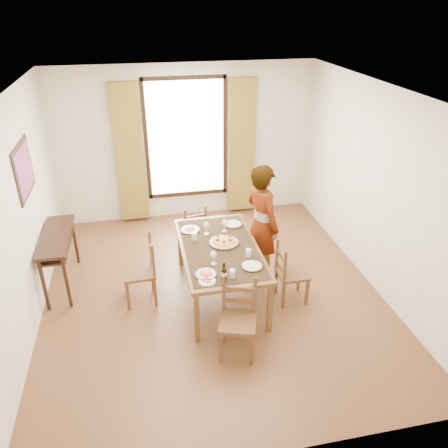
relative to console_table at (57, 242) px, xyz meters
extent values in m
plane|color=#4D2B18|center=(2.03, -0.60, -0.68)|extent=(5.00, 5.00, 0.00)
cube|color=silver|center=(2.03, 1.90, 0.67)|extent=(4.50, 0.10, 2.70)
cube|color=silver|center=(2.03, -3.10, 0.67)|extent=(4.50, 0.10, 2.70)
cube|color=silver|center=(-0.22, -0.60, 0.67)|extent=(0.10, 5.00, 2.70)
cube|color=silver|center=(4.28, -0.60, 0.67)|extent=(0.10, 5.00, 2.70)
cube|color=white|center=(2.03, -0.60, 2.04)|extent=(4.50, 5.00, 0.04)
cube|color=white|center=(2.03, 1.87, 0.77)|extent=(1.30, 0.04, 2.00)
cube|color=olive|center=(1.05, 1.81, 0.57)|extent=(0.48, 0.10, 2.40)
cube|color=olive|center=(3.01, 1.81, 0.57)|extent=(0.48, 0.10, 2.40)
cube|color=black|center=(-0.21, 0.00, 1.07)|extent=(0.02, 0.86, 0.66)
cube|color=red|center=(-0.20, 0.00, 1.07)|extent=(0.01, 0.76, 0.56)
cube|color=black|center=(0.00, 0.00, 0.10)|extent=(0.38, 1.20, 0.04)
cube|color=black|center=(0.00, 0.00, -0.02)|extent=(0.34, 1.10, 0.03)
cube|color=black|center=(-0.14, -0.55, -0.30)|extent=(0.04, 0.04, 0.76)
cube|color=black|center=(-0.14, 0.55, -0.30)|extent=(0.04, 0.04, 0.76)
cube|color=black|center=(0.14, -0.55, -0.30)|extent=(0.04, 0.04, 0.76)
cube|color=black|center=(0.14, 0.55, -0.30)|extent=(0.04, 0.04, 0.76)
cube|color=brown|center=(2.12, -0.69, 0.04)|extent=(1.00, 1.81, 0.05)
cube|color=black|center=(2.12, -0.69, 0.07)|extent=(0.92, 1.67, 0.01)
cube|color=brown|center=(1.68, -1.53, -0.33)|extent=(0.06, 0.06, 0.70)
cube|color=brown|center=(1.68, 0.16, -0.33)|extent=(0.06, 0.06, 0.70)
cube|color=brown|center=(2.56, -1.53, -0.33)|extent=(0.06, 0.06, 0.70)
cube|color=brown|center=(2.56, 0.16, -0.33)|extent=(0.06, 0.06, 0.70)
cube|color=brown|center=(1.06, -0.59, -0.24)|extent=(0.43, 0.43, 0.04)
cube|color=brown|center=(0.88, -0.42, -0.46)|extent=(0.04, 0.04, 0.44)
cube|color=brown|center=(1.23, -0.41, -0.46)|extent=(0.04, 0.04, 0.44)
cube|color=brown|center=(0.89, -0.77, -0.46)|extent=(0.04, 0.04, 0.44)
cube|color=brown|center=(1.24, -0.76, -0.46)|extent=(0.04, 0.04, 0.44)
cube|color=brown|center=(1.24, -0.40, 0.00)|extent=(0.04, 0.04, 0.49)
cube|color=brown|center=(1.25, -0.76, 0.00)|extent=(0.04, 0.04, 0.49)
cube|color=brown|center=(1.24, -0.58, -0.10)|extent=(0.04, 0.35, 0.05)
cube|color=brown|center=(1.24, -0.58, 0.08)|extent=(0.04, 0.35, 0.05)
cube|color=brown|center=(1.92, 0.53, -0.28)|extent=(0.44, 0.44, 0.04)
cube|color=brown|center=(2.04, 0.72, -0.48)|extent=(0.04, 0.04, 0.40)
cube|color=brown|center=(2.11, 0.40, -0.48)|extent=(0.04, 0.04, 0.40)
cube|color=brown|center=(1.73, 0.65, -0.48)|extent=(0.04, 0.04, 0.40)
cube|color=brown|center=(1.79, 0.34, -0.48)|extent=(0.04, 0.04, 0.40)
cube|color=brown|center=(2.11, 0.39, -0.06)|extent=(0.03, 0.03, 0.45)
cube|color=brown|center=(1.80, 0.33, -0.06)|extent=(0.03, 0.03, 0.45)
cube|color=brown|center=(1.95, 0.36, -0.15)|extent=(0.32, 0.09, 0.04)
cube|color=brown|center=(1.95, 0.36, 0.01)|extent=(0.32, 0.09, 0.04)
cube|color=brown|center=(2.10, -1.80, -0.25)|extent=(0.51, 0.51, 0.04)
cube|color=brown|center=(1.88, -1.91, -0.47)|extent=(0.04, 0.04, 0.44)
cube|color=brown|center=(1.99, -1.58, -0.47)|extent=(0.04, 0.04, 0.44)
cube|color=brown|center=(2.21, -2.02, -0.47)|extent=(0.04, 0.04, 0.44)
cube|color=brown|center=(2.32, -1.69, -0.47)|extent=(0.04, 0.04, 0.44)
cube|color=brown|center=(1.99, -1.57, 0.00)|extent=(0.03, 0.03, 0.49)
cube|color=brown|center=(2.32, -1.68, 0.00)|extent=(0.03, 0.03, 0.49)
cube|color=brown|center=(2.16, -1.62, -0.10)|extent=(0.34, 0.13, 0.05)
cube|color=brown|center=(2.16, -1.62, 0.07)|extent=(0.34, 0.13, 0.05)
cube|color=brown|center=(3.04, -0.97, -0.28)|extent=(0.38, 0.38, 0.04)
cube|color=brown|center=(3.20, -1.14, -0.48)|extent=(0.04, 0.04, 0.41)
cube|color=brown|center=(2.87, -1.14, -0.48)|extent=(0.04, 0.04, 0.41)
cube|color=brown|center=(3.20, -0.81, -0.48)|extent=(0.04, 0.04, 0.41)
cube|color=brown|center=(2.87, -0.81, -0.48)|extent=(0.04, 0.04, 0.41)
cube|color=brown|center=(2.86, -1.14, -0.05)|extent=(0.03, 0.03, 0.45)
cube|color=brown|center=(2.87, -0.81, -0.05)|extent=(0.03, 0.03, 0.45)
cube|color=brown|center=(2.86, -0.97, -0.14)|extent=(0.02, 0.32, 0.05)
cube|color=brown|center=(2.86, -0.97, 0.02)|extent=(0.02, 0.32, 0.05)
imported|color=#9B9FA3|center=(2.77, -0.39, 0.18)|extent=(0.89, 0.81, 1.73)
cylinder|color=silver|center=(2.43, -0.98, 0.12)|extent=(0.07, 0.07, 0.10)
cylinder|color=silver|center=(1.82, -0.42, 0.12)|extent=(0.07, 0.07, 0.10)
cylinder|color=silver|center=(2.13, -1.38, 0.12)|extent=(0.07, 0.07, 0.10)
camera|label=1|loc=(1.19, -5.46, 2.99)|focal=35.00mm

